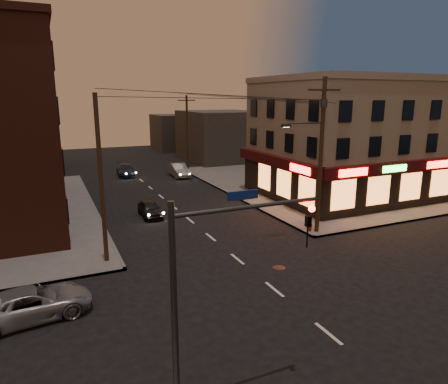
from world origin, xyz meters
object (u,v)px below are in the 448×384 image
sedan_far (125,170)px  fire_hydrant (310,225)px  sedan_near (150,209)px  suv_cross (32,303)px  sedan_mid (178,170)px

sedan_far → fire_hydrant: bearing=-68.2°
sedan_near → sedan_far: sedan_far is taller
suv_cross → sedan_far: sedan_far is taller
sedan_mid → sedan_far: sedan_mid is taller
suv_cross → sedan_near: bearing=-40.5°
suv_cross → sedan_mid: (14.85, 26.56, 0.10)m
sedan_near → fire_hydrant: bearing=-42.0°
sedan_near → sedan_far: size_ratio=0.78×
suv_cross → fire_hydrant: suv_cross is taller
sedan_near → fire_hydrant: size_ratio=4.90×
sedan_mid → fire_hydrant: size_ratio=6.32×
sedan_near → sedan_mid: (6.88, 14.27, 0.15)m
sedan_mid → sedan_near: bearing=-115.0°
suv_cross → sedan_far: size_ratio=1.04×
fire_hydrant → suv_cross: bearing=-166.4°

